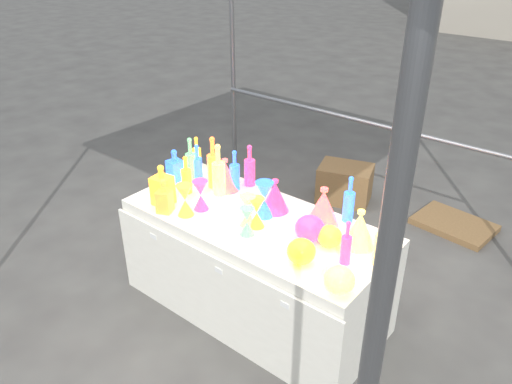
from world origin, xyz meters
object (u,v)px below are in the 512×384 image
Objects in this scene: display_table at (255,265)px; cardboard_box_closed at (345,183)px; decanter_0 at (162,185)px; hourglass_0 at (185,200)px; bottle_0 at (197,153)px; lampshade_0 at (225,174)px; globe_0 at (301,253)px.

display_table is 1.84m from cardboard_box_closed.
decanter_0 is 1.32× the size of hourglass_0.
cardboard_box_closed is 1.92× the size of bottle_0.
lampshade_0 reaches higher than display_table.
decanter_0 is at bearing -159.37° from display_table.
lampshade_0 is (-0.44, 0.19, 0.50)m from display_table.
lampshade_0 reaches higher than globe_0.
bottle_0 is at bearing 159.27° from display_table.
cardboard_box_closed is at bearing 99.76° from display_table.
cardboard_box_closed is 1.76m from lampshade_0.
lampshade_0 is (0.41, -0.13, -0.01)m from bottle_0.
bottle_0 is 0.73m from hourglass_0.
globe_0 is at bearing -85.79° from cardboard_box_closed.
lampshade_0 reaches higher than cardboard_box_closed.
display_table is at bearing -20.73° from bottle_0.
globe_0 is (0.90, 0.04, -0.04)m from hourglass_0.
display_table is 0.67m from hourglass_0.
hourglass_0 is at bearing -77.83° from lampshade_0.
cardboard_box_closed is 1.72× the size of decanter_0.
hourglass_0 is at bearing -51.37° from bottle_0.
lampshade_0 is (0.19, 0.43, -0.03)m from decanter_0.
lampshade_0 is (-0.94, 0.40, 0.05)m from globe_0.
hourglass_0 reaches higher than cardboard_box_closed.
cardboard_box_closed is 2.26m from globe_0.
hourglass_0 is (0.45, -0.57, -0.02)m from bottle_0.
hourglass_0 is at bearing -8.57° from decanter_0.
cardboard_box_closed is 2.16m from hourglass_0.
bottle_0 reaches higher than cardboard_box_closed.
decanter_0 reaches higher than lampshade_0.
bottle_0 is 1.45m from globe_0.
cardboard_box_closed is at bearing 74.78° from decanter_0.
decanter_0 is at bearing -106.79° from lampshade_0.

